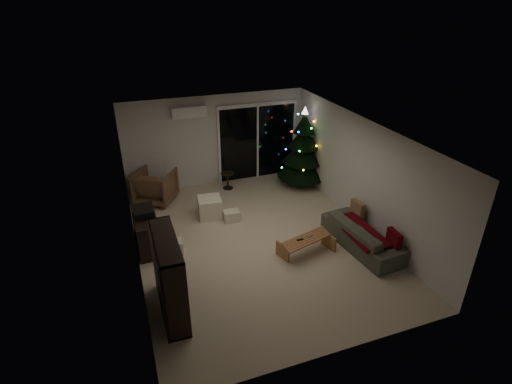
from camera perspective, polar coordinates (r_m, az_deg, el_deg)
The scene contains 18 objects.
room at distance 9.71m, azimuth -0.42°, elevation 3.13°, with size 6.50×7.51×2.60m.
bookshelf at distance 6.84m, azimuth -13.82°, elevation -11.92°, with size 0.37×1.45×1.45m, color black, non-canonical shape.
media_cabinet at distance 8.77m, azimuth -15.38°, elevation -5.39°, with size 0.46×1.22×0.77m, color black.
stereo at distance 8.54m, azimuth -15.75°, elevation -2.74°, with size 0.39×0.46×0.16m, color black.
armchair at distance 10.57m, azimuth -14.15°, elevation 0.80°, with size 0.91×0.93×0.85m, color brown.
ottoman at distance 9.71m, azimuth -6.62°, elevation -2.17°, with size 0.54×0.54×0.49m, color beige.
cardboard_box_a at distance 8.56m, azimuth -11.77°, elevation -7.73°, with size 0.41×0.31×0.29m, color beige.
cardboard_box_b at distance 9.53m, azimuth -3.52°, elevation -3.42°, with size 0.37×0.28×0.26m, color beige.
side_table at distance 11.04m, azimuth -4.06°, elevation 1.63°, with size 0.37×0.37×0.47m, color black.
floor_lamp at distance 11.09m, azimuth -13.63°, elevation 4.81°, with size 0.29×0.29×1.80m, color black.
sofa at distance 8.79m, azimuth 15.02°, elevation -5.98°, with size 1.99×0.78×0.58m, color #4B5145.
sofa_throw at distance 8.67m, azimuth 14.57°, elevation -5.39°, with size 0.62×1.44×0.05m, color #640512.
cushion_a at distance 9.25m, azimuth 14.27°, elevation -2.42°, with size 0.11×0.38×0.38m, color #9C775A.
cushion_b at distance 8.38m, azimuth 19.08°, elevation -6.46°, with size 0.11×0.38×0.38m, color #640512.
coffee_table at distance 8.43m, azimuth 7.17°, elevation -7.62°, with size 1.13×0.40×0.36m, color #A6733C, non-canonical shape.
remote_a at distance 8.27m, azimuth 6.31°, elevation -6.76°, with size 0.14×0.04×0.02m, color black.
remote_b at distance 8.40m, azimuth 7.71°, elevation -6.24°, with size 0.13×0.04×0.02m, color slate.
christmas_tree at distance 11.03m, azimuth 6.76°, elevation 6.42°, with size 1.38×1.38×2.22m, color black.
Camera 1 is at (-2.50, -6.89, 4.91)m, focal length 28.00 mm.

